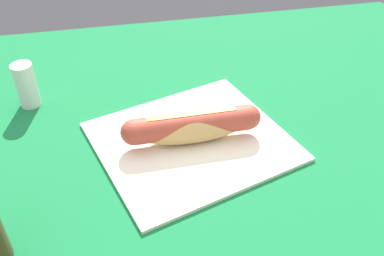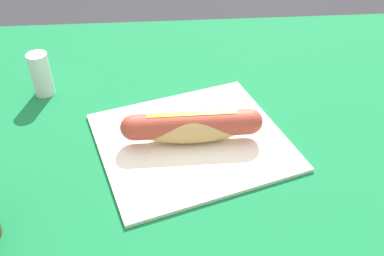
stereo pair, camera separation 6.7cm
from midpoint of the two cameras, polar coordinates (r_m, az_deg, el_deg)
The scene contains 4 objects.
dining_table at distance 0.79m, azimuth 0.75°, elevation -9.73°, with size 1.10×0.91×0.78m.
paper_wrapper at distance 0.69m, azimuth -2.79°, elevation -1.86°, with size 0.28×0.25×0.01m, color silver.
hot_dog at distance 0.67m, azimuth -2.87°, elevation 0.15°, with size 0.22×0.05×0.05m.
salt_shaker at distance 0.82m, azimuth -23.04°, elevation 5.08°, with size 0.04×0.04×0.08m, color silver.
Camera 1 is at (-0.15, -0.51, 1.23)m, focal length 40.94 mm.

